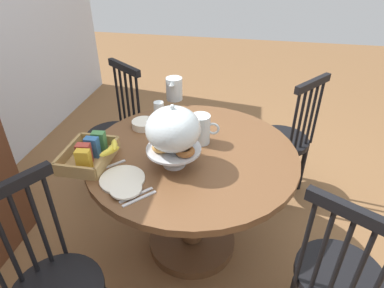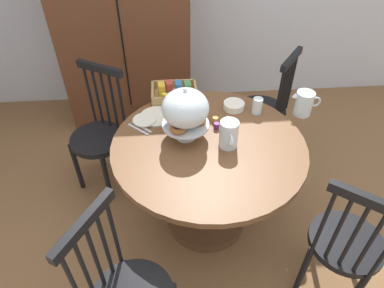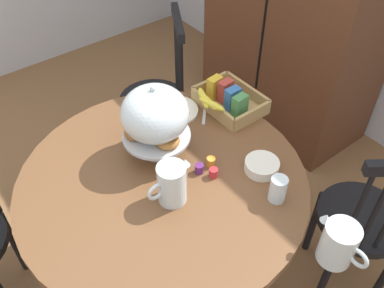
{
  "view_description": "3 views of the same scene",
  "coord_description": "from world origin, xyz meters",
  "px_view_note": "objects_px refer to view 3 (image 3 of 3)",
  "views": [
    {
      "loc": [
        -1.59,
        -0.19,
        1.77
      ],
      "look_at": [
        -0.09,
        0.09,
        0.79
      ],
      "focal_mm": 31.33,
      "sensor_mm": 36.0,
      "label": 1
    },
    {
      "loc": [
        -0.31,
        -1.41,
        2.05
      ],
      "look_at": [
        -0.19,
        0.09,
        0.74
      ],
      "focal_mm": 31.58,
      "sensor_mm": 36.0,
      "label": 2
    },
    {
      "loc": [
        0.87,
        -0.51,
        2.0
      ],
      "look_at": [
        -0.09,
        0.24,
        0.84
      ],
      "focal_mm": 39.5,
      "sensor_mm": 36.0,
      "label": 3
    }
  ],
  "objects_px": {
    "china_plate_small": "(157,104)",
    "drinking_glass": "(278,189)",
    "orange_juice_pitcher": "(172,185)",
    "pastry_stand_with_dome": "(155,116)",
    "dining_table": "(165,212)",
    "milk_pitcher": "(338,245)",
    "windsor_chair_by_cabinet": "(363,222)",
    "cereal_bowl": "(262,166)",
    "windsor_chair_facing_door": "(157,100)",
    "cereal_basket": "(227,100)",
    "china_plate_large": "(175,110)"
  },
  "relations": [
    {
      "from": "china_plate_small",
      "to": "drinking_glass",
      "type": "height_order",
      "value": "drinking_glass"
    },
    {
      "from": "orange_juice_pitcher",
      "to": "drinking_glass",
      "type": "xyz_separation_m",
      "value": [
        0.24,
        0.31,
        -0.02
      ]
    },
    {
      "from": "pastry_stand_with_dome",
      "to": "dining_table",
      "type": "bearing_deg",
      "value": -27.68
    },
    {
      "from": "pastry_stand_with_dome",
      "to": "milk_pitcher",
      "type": "distance_m",
      "value": 0.81
    },
    {
      "from": "drinking_glass",
      "to": "pastry_stand_with_dome",
      "type": "bearing_deg",
      "value": -156.31
    },
    {
      "from": "windsor_chair_by_cabinet",
      "to": "cereal_bowl",
      "type": "bearing_deg",
      "value": -133.88
    },
    {
      "from": "windsor_chair_facing_door",
      "to": "pastry_stand_with_dome",
      "type": "height_order",
      "value": "pastry_stand_with_dome"
    },
    {
      "from": "windsor_chair_by_cabinet",
      "to": "orange_juice_pitcher",
      "type": "height_order",
      "value": "windsor_chair_by_cabinet"
    },
    {
      "from": "milk_pitcher",
      "to": "drinking_glass",
      "type": "xyz_separation_m",
      "value": [
        -0.29,
        0.03,
        -0.02
      ]
    },
    {
      "from": "windsor_chair_by_cabinet",
      "to": "windsor_chair_facing_door",
      "type": "xyz_separation_m",
      "value": [
        -1.29,
        -0.22,
        0.0
      ]
    },
    {
      "from": "china_plate_small",
      "to": "cereal_basket",
      "type": "bearing_deg",
      "value": 51.87
    },
    {
      "from": "milk_pitcher",
      "to": "china_plate_small",
      "type": "relative_size",
      "value": 1.32
    },
    {
      "from": "orange_juice_pitcher",
      "to": "cereal_basket",
      "type": "bearing_deg",
      "value": 118.81
    },
    {
      "from": "cereal_basket",
      "to": "china_plate_large",
      "type": "xyz_separation_m",
      "value": [
        -0.13,
        -0.21,
        -0.04
      ]
    },
    {
      "from": "pastry_stand_with_dome",
      "to": "milk_pitcher",
      "type": "bearing_deg",
      "value": 12.98
    },
    {
      "from": "windsor_chair_by_cabinet",
      "to": "pastry_stand_with_dome",
      "type": "xyz_separation_m",
      "value": [
        -0.68,
        -0.62,
        0.49
      ]
    },
    {
      "from": "dining_table",
      "to": "orange_juice_pitcher",
      "type": "bearing_deg",
      "value": -15.2
    },
    {
      "from": "cereal_basket",
      "to": "china_plate_large",
      "type": "bearing_deg",
      "value": -120.78
    },
    {
      "from": "orange_juice_pitcher",
      "to": "china_plate_small",
      "type": "relative_size",
      "value": 1.27
    },
    {
      "from": "pastry_stand_with_dome",
      "to": "windsor_chair_facing_door",
      "type": "bearing_deg",
      "value": 146.99
    },
    {
      "from": "windsor_chair_facing_door",
      "to": "dining_table",
      "type": "bearing_deg",
      "value": -32.11
    },
    {
      "from": "milk_pitcher",
      "to": "cereal_basket",
      "type": "relative_size",
      "value": 0.62
    },
    {
      "from": "windsor_chair_facing_door",
      "to": "cereal_bowl",
      "type": "relative_size",
      "value": 6.96
    },
    {
      "from": "china_plate_large",
      "to": "drinking_glass",
      "type": "height_order",
      "value": "drinking_glass"
    },
    {
      "from": "milk_pitcher",
      "to": "drinking_glass",
      "type": "relative_size",
      "value": 1.79
    },
    {
      "from": "pastry_stand_with_dome",
      "to": "milk_pitcher",
      "type": "relative_size",
      "value": 1.74
    },
    {
      "from": "cereal_basket",
      "to": "drinking_glass",
      "type": "bearing_deg",
      "value": -22.19
    },
    {
      "from": "pastry_stand_with_dome",
      "to": "cereal_bowl",
      "type": "relative_size",
      "value": 2.46
    },
    {
      "from": "windsor_chair_facing_door",
      "to": "milk_pitcher",
      "type": "height_order",
      "value": "windsor_chair_facing_door"
    },
    {
      "from": "china_plate_small",
      "to": "cereal_bowl",
      "type": "height_order",
      "value": "cereal_bowl"
    },
    {
      "from": "windsor_chair_facing_door",
      "to": "orange_juice_pitcher",
      "type": "xyz_separation_m",
      "value": [
        0.86,
        -0.5,
        0.36
      ]
    },
    {
      "from": "windsor_chair_by_cabinet",
      "to": "china_plate_large",
      "type": "distance_m",
      "value": 0.99
    },
    {
      "from": "windsor_chair_by_cabinet",
      "to": "windsor_chair_facing_door",
      "type": "relative_size",
      "value": 1.0
    },
    {
      "from": "cereal_bowl",
      "to": "drinking_glass",
      "type": "distance_m",
      "value": 0.16
    },
    {
      "from": "windsor_chair_facing_door",
      "to": "china_plate_small",
      "type": "bearing_deg",
      "value": -32.16
    },
    {
      "from": "cereal_basket",
      "to": "pastry_stand_with_dome",
      "type": "bearing_deg",
      "value": -83.43
    },
    {
      "from": "pastry_stand_with_dome",
      "to": "cereal_basket",
      "type": "xyz_separation_m",
      "value": [
        -0.05,
        0.43,
        -0.15
      ]
    },
    {
      "from": "china_plate_small",
      "to": "cereal_bowl",
      "type": "distance_m",
      "value": 0.6
    },
    {
      "from": "windsor_chair_facing_door",
      "to": "cereal_basket",
      "type": "bearing_deg",
      "value": 3.08
    },
    {
      "from": "dining_table",
      "to": "cereal_basket",
      "type": "relative_size",
      "value": 3.68
    },
    {
      "from": "pastry_stand_with_dome",
      "to": "china_plate_large",
      "type": "xyz_separation_m",
      "value": [
        -0.18,
        0.22,
        -0.19
      ]
    },
    {
      "from": "milk_pitcher",
      "to": "cereal_bowl",
      "type": "distance_m",
      "value": 0.45
    },
    {
      "from": "cereal_bowl",
      "to": "drinking_glass",
      "type": "xyz_separation_m",
      "value": [
        0.14,
        -0.06,
        0.03
      ]
    },
    {
      "from": "pastry_stand_with_dome",
      "to": "china_plate_large",
      "type": "distance_m",
      "value": 0.34
    },
    {
      "from": "china_plate_small",
      "to": "windsor_chair_facing_door",
      "type": "bearing_deg",
      "value": 147.84
    },
    {
      "from": "windsor_chair_by_cabinet",
      "to": "milk_pitcher",
      "type": "height_order",
      "value": "windsor_chair_by_cabinet"
    },
    {
      "from": "china_plate_large",
      "to": "cereal_bowl",
      "type": "distance_m",
      "value": 0.52
    },
    {
      "from": "drinking_glass",
      "to": "china_plate_large",
      "type": "bearing_deg",
      "value": 179.47
    },
    {
      "from": "orange_juice_pitcher",
      "to": "milk_pitcher",
      "type": "xyz_separation_m",
      "value": [
        0.54,
        0.28,
        -0.0
      ]
    },
    {
      "from": "dining_table",
      "to": "drinking_glass",
      "type": "bearing_deg",
      "value": 38.69
    }
  ]
}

